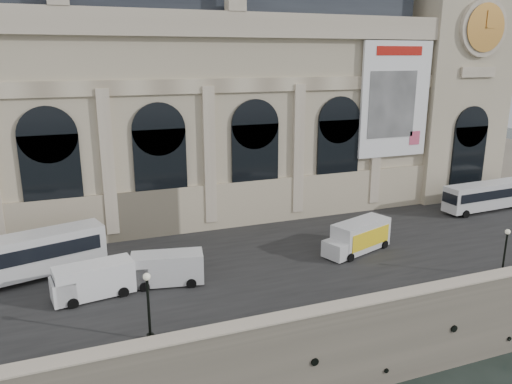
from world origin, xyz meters
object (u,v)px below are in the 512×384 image
(bus_right, at_px, (486,195))
(van_c, at_px, (163,269))
(van_b, at_px, (89,281))
(bus_left, at_px, (22,256))
(box_truck, at_px, (358,237))
(lamp_right, at_px, (505,253))
(lamp_left, at_px, (149,308))

(bus_right, distance_m, van_c, 40.04)
(van_b, bearing_deg, bus_left, 133.82)
(van_c, height_order, box_truck, box_truck)
(van_b, relative_size, lamp_right, 1.49)
(lamp_left, bearing_deg, van_b, 113.31)
(bus_right, distance_m, lamp_right, 19.59)
(bus_left, bearing_deg, lamp_right, -19.88)
(bus_right, bearing_deg, van_c, -171.31)
(van_b, relative_size, van_c, 1.01)
(van_b, height_order, box_truck, box_truck)
(bus_left, height_order, van_b, bus_left)
(bus_right, bearing_deg, box_truck, -165.04)
(bus_left, relative_size, bus_right, 1.14)
(box_truck, height_order, lamp_left, lamp_left)
(bus_left, relative_size, lamp_left, 2.80)
(bus_left, distance_m, van_c, 11.54)
(box_truck, bearing_deg, van_b, -178.28)
(van_c, bearing_deg, bus_left, 155.76)
(bus_right, height_order, box_truck, bus_right)
(bus_left, distance_m, van_b, 7.06)
(van_c, bearing_deg, box_truck, 1.21)
(lamp_left, bearing_deg, bus_right, 18.41)
(bus_left, height_order, van_c, bus_left)
(box_truck, distance_m, lamp_right, 12.33)
(lamp_left, xyz_separation_m, lamp_right, (29.08, -0.80, -0.27))
(van_b, distance_m, van_c, 5.65)
(bus_left, relative_size, box_truck, 1.74)
(box_truck, relative_size, lamp_left, 1.61)
(van_c, xyz_separation_m, box_truck, (18.41, 0.39, 0.14))
(van_b, distance_m, box_truck, 24.06)
(bus_left, xyz_separation_m, van_b, (4.86, -5.06, -0.79))
(lamp_left, bearing_deg, bus_left, 122.72)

